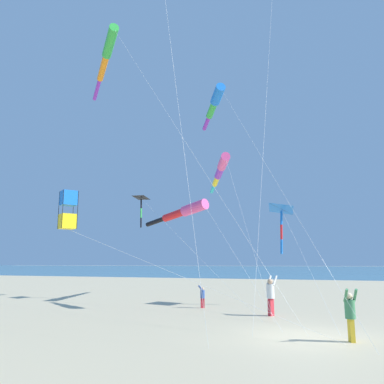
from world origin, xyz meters
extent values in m
plane|color=#C6B58C|center=(0.00, 0.00, 0.00)|extent=(600.00, 600.00, 0.00)
cube|color=#386B84|center=(165.00, 0.00, 0.00)|extent=(240.00, 600.00, 0.01)
cube|color=#B72833|center=(4.71, 1.85, 0.38)|extent=(0.33, 0.25, 0.76)
cylinder|color=silver|center=(4.71, 1.85, 1.08)|extent=(0.46, 0.46, 0.63)
sphere|color=tan|center=(4.71, 1.85, 1.52)|extent=(0.24, 0.24, 0.24)
cylinder|color=silver|center=(4.91, 1.94, 1.56)|extent=(0.39, 0.23, 0.48)
cylinder|color=silver|center=(4.79, 1.65, 1.56)|extent=(0.39, 0.23, 0.48)
cube|color=#B72833|center=(6.62, 5.78, 0.25)|extent=(0.18, 0.22, 0.50)
cylinder|color=#335199|center=(6.62, 5.78, 0.71)|extent=(0.31, 0.31, 0.41)
sphere|color=tan|center=(6.62, 5.78, 0.99)|extent=(0.16, 0.16, 0.16)
cylinder|color=#335199|center=(6.48, 5.82, 1.02)|extent=(0.18, 0.25, 0.31)
cylinder|color=#335199|center=(6.66, 5.92, 1.02)|extent=(0.18, 0.25, 0.31)
cube|color=gold|center=(-0.43, -1.40, 0.34)|extent=(0.29, 0.21, 0.68)
cylinder|color=#3D7F51|center=(-0.43, -1.40, 0.96)|extent=(0.39, 0.39, 0.56)
sphere|color=beige|center=(-0.43, -1.40, 1.35)|extent=(0.21, 0.21, 0.21)
cylinder|color=#3D7F51|center=(-0.52, -1.57, 1.38)|extent=(0.35, 0.18, 0.43)
cylinder|color=#3D7F51|center=(-0.61, -1.31, 1.38)|extent=(0.35, 0.18, 0.43)
cylinder|color=white|center=(-0.65, 4.53, 10.47)|extent=(4.35, 4.31, 20.93)
pyramid|color=black|center=(9.77, 11.24, 6.84)|extent=(1.75, 1.66, 0.32)
cylinder|color=black|center=(9.76, 11.25, 6.75)|extent=(0.82, 1.05, 0.23)
cylinder|color=black|center=(9.76, 11.25, 6.35)|extent=(0.15, 0.15, 0.66)
cylinder|color=green|center=(9.73, 11.22, 5.69)|extent=(0.21, 0.18, 0.67)
cylinder|color=black|center=(9.68, 11.18, 5.03)|extent=(0.19, 0.18, 0.67)
cylinder|color=white|center=(6.19, 6.55, 3.35)|extent=(7.14, 9.42, 6.70)
cylinder|color=green|center=(5.14, 11.20, 15.74)|extent=(2.37, 2.22, 1.01)
cylinder|color=orange|center=(7.05, 12.93, 15.29)|extent=(2.24, 2.08, 0.86)
cylinder|color=purple|center=(8.96, 14.66, 14.85)|extent=(2.12, 1.95, 0.70)
cylinder|color=white|center=(2.13, 5.12, 7.91)|extent=(4.12, 10.45, 15.82)
cylinder|color=#EF4C93|center=(9.56, 5.33, 8.68)|extent=(2.01, 1.32, 0.78)
cylinder|color=purple|center=(11.27, 6.10, 8.47)|extent=(1.96, 1.22, 0.68)
cylinder|color=yellow|center=(12.99, 6.87, 8.25)|extent=(1.90, 1.12, 0.57)
cylinder|color=#1EB7C6|center=(14.71, 7.64, 8.04)|extent=(1.85, 1.02, 0.47)
cylinder|color=white|center=(5.72, 3.18, 4.33)|extent=(5.97, 3.54, 8.65)
pyramid|color=blue|center=(9.24, 1.75, 5.55)|extent=(2.20, 2.10, 0.66)
cylinder|color=black|center=(9.22, 1.78, 5.45)|extent=(0.99, 1.22, 0.66)
cylinder|color=blue|center=(9.18, 1.80, 4.94)|extent=(0.25, 0.21, 0.85)
cylinder|color=red|center=(9.16, 1.83, 4.11)|extent=(0.22, 0.21, 0.84)
cylinder|color=blue|center=(9.18, 1.86, 3.27)|extent=(0.17, 0.19, 0.84)
cylinder|color=white|center=(4.92, 0.36, 2.69)|extent=(8.59, 2.86, 5.38)
cylinder|color=blue|center=(9.18, 5.55, 13.11)|extent=(1.79, 1.43, 0.99)
cylinder|color=green|center=(10.52, 6.37, 12.72)|extent=(1.66, 1.26, 0.83)
cylinder|color=purple|center=(11.85, 7.19, 12.33)|extent=(1.54, 1.10, 0.66)
cylinder|color=white|center=(3.27, 1.56, 6.58)|extent=(10.51, 7.16, 13.16)
cylinder|color=#EF4C93|center=(5.62, 5.87, 5.25)|extent=(1.19, 1.74, 0.82)
cylinder|color=red|center=(6.25, 7.30, 4.99)|extent=(1.03, 1.65, 0.67)
cylinder|color=black|center=(6.87, 8.72, 4.74)|extent=(0.88, 1.57, 0.51)
cylinder|color=white|center=(2.95, 2.98, 2.62)|extent=(4.73, 4.37, 5.24)
cube|color=blue|center=(-1.09, 8.75, 4.89)|extent=(0.81, 0.81, 0.58)
cube|color=yellow|center=(-1.09, 8.75, 3.96)|extent=(0.81, 0.81, 0.58)
cylinder|color=black|center=(-1.16, 9.16, 4.42)|extent=(0.02, 0.02, 1.50)
cylinder|color=black|center=(-1.50, 8.69, 4.42)|extent=(0.02, 0.02, 1.50)
cylinder|color=black|center=(-0.69, 8.82, 4.42)|extent=(0.02, 0.02, 1.50)
cylinder|color=black|center=(-1.03, 8.35, 4.42)|extent=(0.02, 0.02, 1.50)
cylinder|color=white|center=(-1.06, 3.74, 1.84)|extent=(0.08, 10.04, 3.68)
cylinder|color=white|center=(4.23, 1.67, 9.91)|extent=(9.53, 0.11, 19.81)
camera|label=1|loc=(-13.79, -1.19, 2.36)|focal=36.69mm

